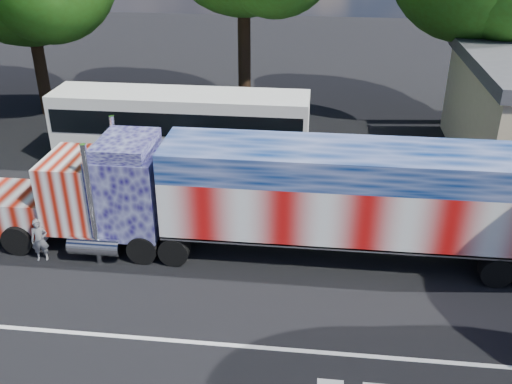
# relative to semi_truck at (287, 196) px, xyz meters

# --- Properties ---
(ground) EXTENTS (100.00, 100.00, 0.00)m
(ground) POSITION_rel_semi_truck_xyz_m (-1.19, -2.01, -2.31)
(ground) COLOR black
(lane_markings) EXTENTS (30.00, 2.67, 0.01)m
(lane_markings) POSITION_rel_semi_truck_xyz_m (0.52, -5.78, -2.30)
(lane_markings) COLOR silver
(lane_markings) RESTS_ON ground
(semi_truck) EXTENTS (21.04, 3.32, 4.48)m
(semi_truck) POSITION_rel_semi_truck_xyz_m (0.00, 0.00, 0.00)
(semi_truck) COLOR black
(semi_truck) RESTS_ON ground
(coach_bus) EXTENTS (12.01, 2.80, 3.50)m
(coach_bus) POSITION_rel_semi_truck_xyz_m (-5.50, 7.43, -0.50)
(coach_bus) COLOR white
(coach_bus) RESTS_ON ground
(woman) EXTENTS (0.67, 0.54, 1.60)m
(woman) POSITION_rel_semi_truck_xyz_m (-8.54, -1.40, -1.51)
(woman) COLOR slate
(woman) RESTS_ON ground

